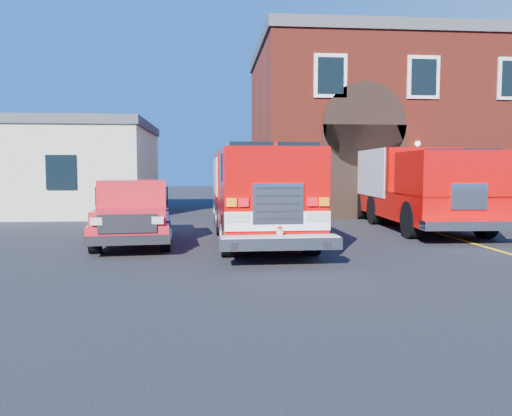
{
  "coord_description": "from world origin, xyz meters",
  "views": [
    {
      "loc": [
        -0.93,
        -11.77,
        2.14
      ],
      "look_at": [
        0.0,
        -1.2,
        1.3
      ],
      "focal_mm": 35.0,
      "sensor_mm": 36.0,
      "label": 1
    }
  ],
  "objects": [
    {
      "name": "parking_stripe_mid",
      "position": [
        6.5,
        4.0,
        0.0
      ],
      "size": [
        0.12,
        3.0,
        0.01
      ],
      "primitive_type": "cube",
      "color": "yellow",
      "rests_on": "ground"
    },
    {
      "name": "pickup_truck",
      "position": [
        -3.19,
        2.89,
        0.86
      ],
      "size": [
        2.48,
        5.72,
        1.82
      ],
      "color": "black",
      "rests_on": "ground"
    },
    {
      "name": "ground",
      "position": [
        0.0,
        0.0,
        0.0
      ],
      "size": [
        100.0,
        100.0,
        0.0
      ],
      "primitive_type": "plane",
      "color": "black",
      "rests_on": "ground"
    },
    {
      "name": "fire_station",
      "position": [
        8.99,
        13.98,
        4.25
      ],
      "size": [
        15.2,
        10.2,
        8.45
      ],
      "color": "maroon",
      "rests_on": "ground"
    },
    {
      "name": "side_building",
      "position": [
        -9.0,
        13.0,
        2.2
      ],
      "size": [
        10.2,
        8.2,
        4.35
      ],
      "color": "beige",
      "rests_on": "ground"
    },
    {
      "name": "parking_stripe_far",
      "position": [
        6.5,
        7.0,
        0.0
      ],
      "size": [
        0.12,
        3.0,
        0.01
      ],
      "primitive_type": "cube",
      "color": "yellow",
      "rests_on": "ground"
    },
    {
      "name": "parking_stripe_near",
      "position": [
        6.5,
        1.0,
        0.0
      ],
      "size": [
        0.12,
        3.0,
        0.01
      ],
      "primitive_type": "cube",
      "color": "yellow",
      "rests_on": "ground"
    },
    {
      "name": "fire_engine",
      "position": [
        0.41,
        3.29,
        1.44
      ],
      "size": [
        2.71,
        9.06,
        2.77
      ],
      "color": "black",
      "rests_on": "ground"
    },
    {
      "name": "secondary_truck",
      "position": [
        6.43,
        5.88,
        1.57
      ],
      "size": [
        3.11,
        8.97,
        2.88
      ],
      "color": "black",
      "rests_on": "ground"
    }
  ]
}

